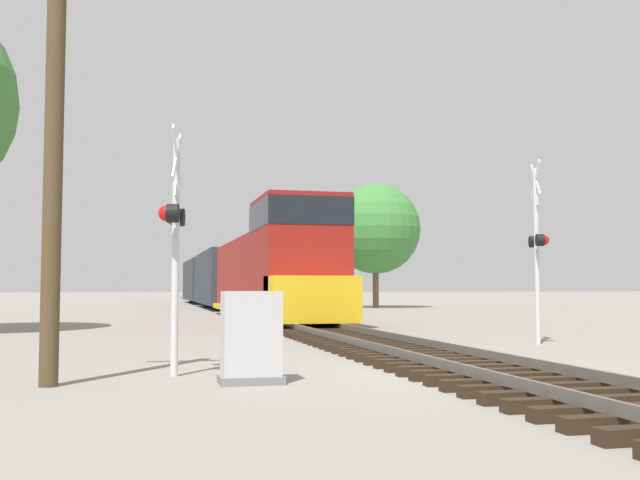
% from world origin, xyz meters
% --- Properties ---
extents(ground_plane, '(400.00, 400.00, 0.00)m').
position_xyz_m(ground_plane, '(0.00, 0.00, 0.00)').
color(ground_plane, gray).
extents(rail_track_bed, '(2.60, 160.00, 0.31)m').
position_xyz_m(rail_track_bed, '(0.00, -0.00, 0.14)').
color(rail_track_bed, black).
rests_on(rail_track_bed, ground).
extents(freight_train, '(2.88, 51.77, 4.53)m').
position_xyz_m(freight_train, '(0.00, 35.67, 1.98)').
color(freight_train, maroon).
rests_on(freight_train, ground).
extents(crossing_signal_near, '(0.47, 1.02, 4.03)m').
position_xyz_m(crossing_signal_near, '(-4.81, 0.60, 2.39)').
color(crossing_signal_near, silver).
rests_on(crossing_signal_near, ground).
extents(crossing_signal_far, '(0.54, 1.01, 4.62)m').
position_xyz_m(crossing_signal_far, '(4.43, 5.32, 2.53)').
color(crossing_signal_far, silver).
rests_on(crossing_signal_far, ground).
extents(relay_cabinet, '(0.94, 0.67, 1.37)m').
position_xyz_m(relay_cabinet, '(-3.71, -0.58, 0.67)').
color(relay_cabinet, slate).
rests_on(relay_cabinet, ground).
extents(utility_pole, '(1.80, 0.27, 7.08)m').
position_xyz_m(utility_pole, '(-6.60, -0.26, 3.68)').
color(utility_pole, '#4C3A23').
rests_on(utility_pole, ground).
extents(tree_mid_background, '(6.29, 6.29, 8.64)m').
position_xyz_m(tree_mid_background, '(10.54, 37.87, 5.48)').
color(tree_mid_background, brown).
rests_on(tree_mid_background, ground).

